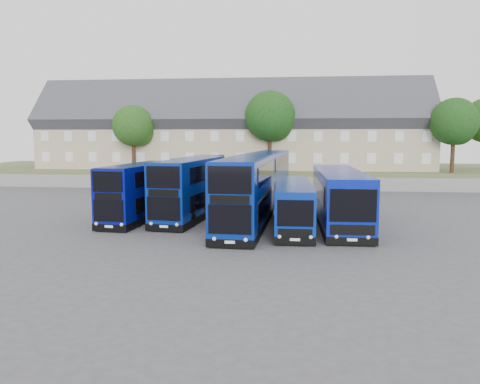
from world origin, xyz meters
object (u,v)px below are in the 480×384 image
(tree_mid, at_px, (271,118))
(tree_east, at_px, (455,123))
(dd_front_left, at_px, (140,193))
(dd_front_mid, at_px, (191,190))
(coach_east_a, at_px, (293,206))
(tree_west, at_px, (135,127))

(tree_mid, height_order, tree_east, tree_mid)
(dd_front_left, distance_m, dd_front_mid, 3.65)
(coach_east_a, bearing_deg, tree_mid, 94.82)
(dd_front_left, bearing_deg, coach_east_a, -5.60)
(dd_front_left, bearing_deg, tree_mid, 73.14)
(coach_east_a, bearing_deg, tree_west, 127.55)
(tree_west, xyz_separation_m, tree_mid, (16.00, 0.50, 1.02))
(coach_east_a, relative_size, tree_mid, 1.19)
(dd_front_mid, height_order, tree_west, tree_west)
(dd_front_mid, bearing_deg, coach_east_a, -14.76)
(dd_front_left, relative_size, tree_west, 1.33)
(coach_east_a, relative_size, tree_west, 1.43)
(dd_front_mid, xyz_separation_m, tree_east, (24.94, 20.20, 5.27))
(dd_front_left, bearing_deg, tree_west, 114.37)
(tree_mid, relative_size, tree_east, 1.12)
(dd_front_left, relative_size, coach_east_a, 0.93)
(tree_west, distance_m, tree_mid, 16.04)
(coach_east_a, height_order, tree_east, tree_east)
(dd_front_left, relative_size, tree_mid, 1.11)
(dd_front_left, height_order, tree_east, tree_east)
(dd_front_mid, relative_size, tree_mid, 1.20)
(dd_front_left, bearing_deg, tree_east, 41.08)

